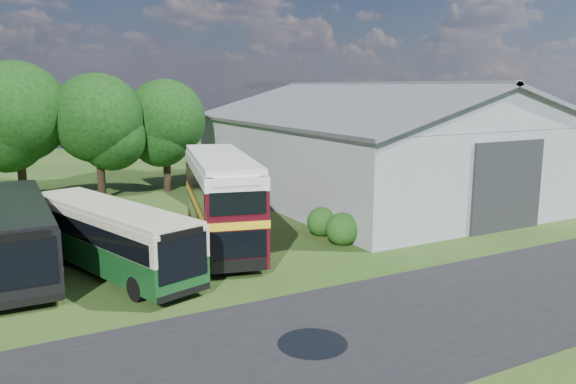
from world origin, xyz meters
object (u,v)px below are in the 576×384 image
storage_shed (375,138)px  bus_maroon_double (221,201)px  bus_dark_single (16,233)px  bus_green_single (111,237)px

storage_shed → bus_maroon_double: storage_shed is taller
bus_dark_single → bus_green_single: bearing=-31.5°
bus_green_single → bus_dark_single: size_ratio=0.97×
bus_green_single → bus_dark_single: (-3.56, 2.22, 0.09)m
bus_green_single → bus_dark_single: 4.19m
storage_shed → bus_green_single: (-20.57, -8.91, -2.61)m
storage_shed → bus_maroon_double: (-14.85, -7.27, -1.88)m
storage_shed → bus_maroon_double: size_ratio=2.26×
bus_green_single → bus_dark_single: bus_dark_single is taller
bus_maroon_double → bus_dark_single: bus_maroon_double is taller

